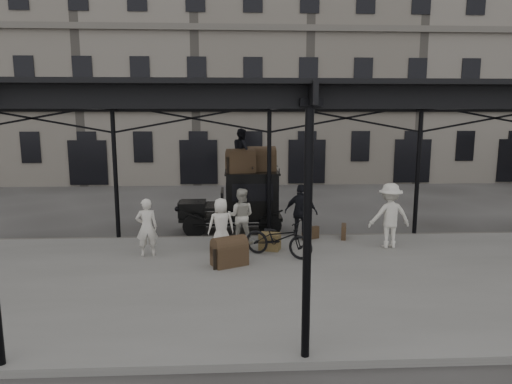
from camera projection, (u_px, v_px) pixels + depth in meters
The scene contains 18 objects.
ground at pixel (274, 258), 13.43m from camera, with size 120.00×120.00×0.00m, color #383533.
platform at pixel (281, 280), 11.45m from camera, with size 28.00×8.00×0.15m, color slate.
canopy at pixel (282, 96), 10.96m from camera, with size 22.50×9.00×4.74m.
building_frontage at pixel (250, 71), 29.97m from camera, with size 64.00×8.00×14.00m, color slate.
taxi at pixel (243, 199), 16.23m from camera, with size 3.65×1.55×2.18m.
porter_left at pixel (147, 227), 13.02m from camera, with size 0.61×0.40×1.68m, color silver.
porter_midleft at pixel (241, 216), 14.30m from camera, with size 0.85×0.66×1.75m, color beige.
porter_centre at pixel (221, 225), 13.45m from camera, with size 0.78×0.51×1.60m, color silver.
porter_official at pixel (301, 212), 14.64m from camera, with size 1.07×0.45×1.83m, color black.
porter_right at pixel (390, 216), 13.83m from camera, with size 1.28×0.74×1.98m, color silver.
bicycle at pixel (278, 238), 13.00m from camera, with size 0.71×2.04×1.07m, color black.
porter_roof at pixel (242, 150), 15.84m from camera, with size 0.74×0.57×1.52m, color black.
steamer_trunk_roof_near at pixel (240, 163), 15.76m from camera, with size 0.94×0.58×0.69m, color #463020, non-canonical shape.
steamer_trunk_roof_far at pixel (261, 161), 16.24m from camera, with size 0.99×0.61×0.73m, color #463020, non-canonical shape.
steamer_trunk_platform at pixel (229, 253), 12.27m from camera, with size 0.91×0.56×0.67m, color #463020, non-canonical shape.
wicker_hamper at pixel (270, 242), 13.69m from camera, with size 0.60×0.45×0.50m, color brown.
suitcase_upright at pixel (344, 232), 14.96m from camera, with size 0.15×0.60×0.45m, color #463020.
suitcase_flat at pixel (311, 233), 14.87m from camera, with size 0.60×0.15×0.40m, color #463020.
Camera 1 is at (-1.19, -12.87, 4.17)m, focal length 32.00 mm.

